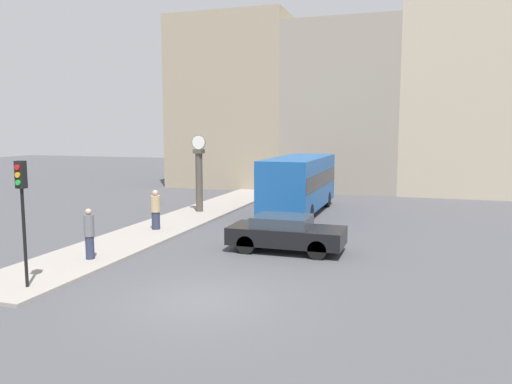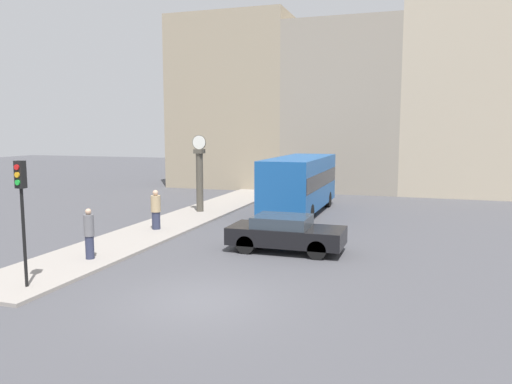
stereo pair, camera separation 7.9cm
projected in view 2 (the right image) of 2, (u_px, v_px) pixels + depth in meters
name	position (u px, v px, depth m)	size (l,w,h in m)	color
ground_plane	(200.00, 300.00, 13.26)	(120.00, 120.00, 0.00)	#47474C
sidewalk_corner	(194.00, 215.00, 26.05)	(2.98, 27.41, 0.11)	gray
building_row	(360.00, 87.00, 35.96)	(26.89, 5.00, 18.28)	gray
sedan_car	(286.00, 233.00, 18.54)	(4.25, 1.90, 1.33)	black
bus_distant	(300.00, 181.00, 26.96)	(2.51, 8.18, 3.03)	#195199
traffic_light_near	(22.00, 197.00, 13.76)	(0.26, 0.24, 3.56)	black
street_clock	(200.00, 176.00, 26.78)	(0.78, 0.49, 4.11)	#4C473D
pedestrian_grey_jacket	(89.00, 234.00, 17.00)	(0.34, 0.34, 1.74)	#2D334C
pedestrian_tan_coat	(156.00, 210.00, 22.09)	(0.43, 0.43, 1.75)	#2D334C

